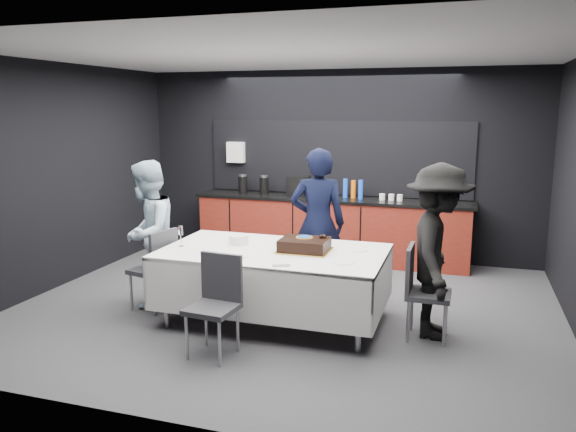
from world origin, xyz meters
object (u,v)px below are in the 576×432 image
Objects in this scene: person_center at (318,224)px; person_right at (438,251)px; cake_assembly at (305,245)px; chair_right at (421,285)px; party_table at (274,263)px; person_left at (148,234)px; plate_stack at (239,239)px; chair_left at (157,264)px; champagne_flute at (181,232)px; chair_near at (216,297)px.

person_center reaches higher than person_right.
chair_right is (1.19, -0.03, -0.31)m from cake_assembly.
person_left is (-1.54, 0.08, 0.19)m from party_table.
person_right reaches higher than plate_stack.
plate_stack is 0.13× the size of person_left.
chair_left is at bearing -166.10° from plate_stack.
champagne_flute reaches higher than cake_assembly.
chair_near is at bearing -105.27° from party_table.
person_left is (-1.86, 0.02, -0.01)m from cake_assembly.
plate_stack is (-0.45, 0.14, 0.19)m from party_table.
person_center is (-1.28, 0.89, 0.36)m from chair_right.
chair_right is at bearing 1.00° from party_table.
party_table is at bearing 60.67° from person_center.
person_right is at bearing 2.90° from cake_assembly.
cake_assembly reaches higher than party_table.
cake_assembly is at bearing 4.87° from chair_left.
person_right is (1.65, 0.13, 0.22)m from party_table.
person_center reaches higher than chair_near.
person_right is (1.33, 0.07, 0.02)m from cake_assembly.
cake_assembly reaches higher than chair_right.
party_table is 1.34× the size of person_right.
champagne_flute is 0.24× the size of chair_right.
plate_stack is at bearing 85.87° from person_right.
champagne_flute reaches higher than chair_right.
plate_stack is 1.10m from chair_near.
chair_near is at bearing 60.32° from person_center.
cake_assembly is at bearing 80.83° from person_center.
person_center is 1.62m from person_right.
chair_left is (-0.89, -0.22, -0.30)m from plate_stack.
person_right is (3.19, 0.05, 0.03)m from person_left.
cake_assembly is 0.32× the size of person_left.
plate_stack is 2.10m from person_right.
cake_assembly is 2.42× the size of plate_stack.
chair_right is at bearing -1.55° from cake_assembly.
party_table is 4.38× the size of cake_assembly.
chair_left is at bearing 90.17° from person_right.
chair_left is at bearing -176.47° from party_table.
chair_near reaches higher than plate_stack.
person_center is (0.48, 1.81, 0.36)m from chair_near.
chair_left and chair_near have the same top height.
cake_assembly is at bearing 178.45° from chair_right.
chair_near is at bearing 44.59° from person_left.
party_table is 2.51× the size of chair_near.
person_left is at bearing 141.57° from chair_left.
champagne_flute is at bearing -171.04° from cake_assembly.
person_left reaches higher than chair_near.
person_center is at bearing 106.90° from person_left.
champagne_flute is at bearing 25.93° from person_center.
chair_right is 1.59m from person_center.
cake_assembly is 0.57× the size of chair_right.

